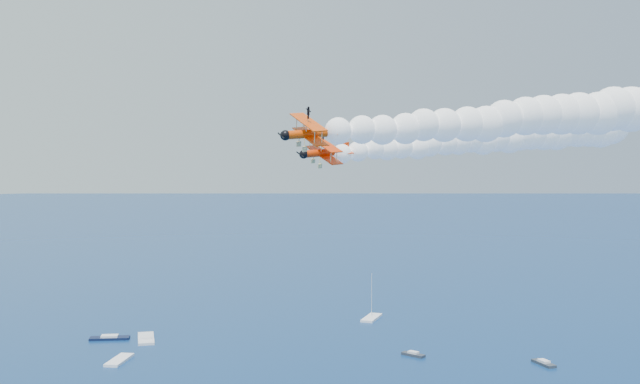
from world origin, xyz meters
name	(u,v)px	position (x,y,z in m)	size (l,w,h in m)	color
biplane_lead	(326,153)	(14.46, 37.09, 54.04)	(8.15, 9.14, 5.51)	red
biplane_trail	(312,134)	(-1.87, 9.38, 56.07)	(6.79, 7.62, 4.59)	#E24104
smoke_trail_lead	(490,138)	(44.76, 36.52, 56.35)	(61.29, 7.73, 11.32)	white
smoke_trail_trail	(552,116)	(28.17, 5.44, 58.38)	(60.84, 13.80, 11.32)	white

